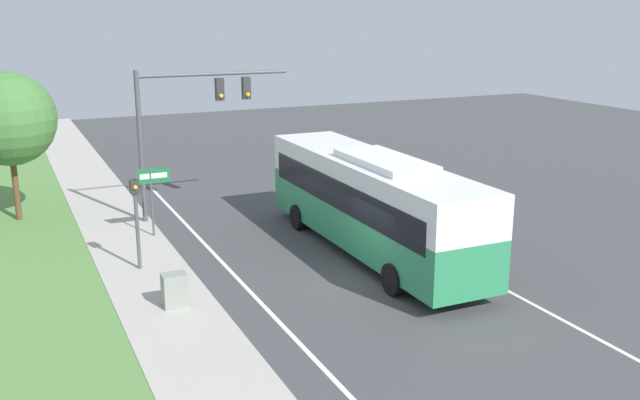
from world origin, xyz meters
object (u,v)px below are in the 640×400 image
signal_gantry (188,113)px  street_sign (153,188)px  pedestrian_signal (136,210)px  bus (371,198)px  utility_cabinet (175,290)px

signal_gantry → street_sign: 3.74m
pedestrian_signal → street_sign: size_ratio=1.14×
signal_gantry → street_sign: signal_gantry is taller
bus → street_sign: bearing=143.6°
bus → pedestrian_signal: bearing=169.2°
bus → pedestrian_signal: (-7.78, 1.48, 0.12)m
signal_gantry → utility_cabinet: signal_gantry is taller
bus → utility_cabinet: (-7.46, -2.04, -1.39)m
signal_gantry → pedestrian_signal: bearing=-120.5°
bus → street_sign: 8.14m
bus → pedestrian_signal: bus is taller
signal_gantry → utility_cabinet: 10.11m
street_sign → signal_gantry: bearing=46.3°
street_sign → pedestrian_signal: bearing=-110.1°
utility_cabinet → pedestrian_signal: bearing=95.2°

